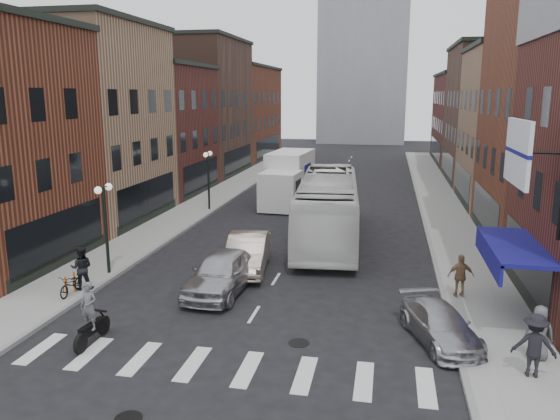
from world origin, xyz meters
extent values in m
plane|color=black|center=(0.00, 0.00, 0.00)|extent=(160.00, 160.00, 0.00)
cube|color=gray|center=(-8.50, 22.00, 0.07)|extent=(3.00, 74.00, 0.15)
cube|color=gray|center=(8.50, 22.00, 0.07)|extent=(3.00, 74.00, 0.15)
cube|color=gray|center=(-7.00, 22.00, 0.00)|extent=(0.20, 74.00, 0.16)
cube|color=gray|center=(7.00, 22.00, 0.00)|extent=(0.20, 74.00, 0.16)
cube|color=silver|center=(0.00, -3.00, 0.00)|extent=(12.00, 2.20, 0.01)
cube|color=black|center=(-10.02, 4.50, 1.60)|extent=(0.08, 7.20, 2.20)
cube|color=#A47B5B|center=(-15.00, 14.00, 6.00)|extent=(10.00, 10.00, 12.00)
cube|color=black|center=(-10.02, 14.00, 1.60)|extent=(0.08, 8.00, 2.20)
cube|color=black|center=(-15.00, 14.00, 12.15)|extent=(10.30, 10.20, 0.30)
cube|color=#4F231C|center=(-15.00, 24.00, 5.00)|extent=(10.00, 10.00, 10.00)
cube|color=black|center=(-10.02, 24.00, 1.60)|extent=(0.08, 8.00, 2.20)
cube|color=black|center=(-15.00, 24.00, 10.15)|extent=(10.30, 10.20, 0.30)
cube|color=#482E24|center=(-15.00, 35.00, 6.50)|extent=(10.00, 12.00, 13.00)
cube|color=black|center=(-10.02, 35.00, 1.60)|extent=(0.08, 9.60, 2.20)
cube|color=black|center=(-15.00, 35.00, 13.15)|extent=(10.30, 12.20, 0.30)
cube|color=brown|center=(-15.00, 49.00, 5.50)|extent=(10.00, 16.00, 11.00)
cube|color=black|center=(-10.02, 49.00, 1.60)|extent=(0.08, 12.80, 2.20)
cube|color=black|center=(-15.00, 49.00, 11.15)|extent=(10.30, 16.20, 0.30)
cube|color=black|center=(10.02, 4.50, 1.60)|extent=(0.08, 7.20, 2.20)
cube|color=black|center=(10.02, 14.00, 1.60)|extent=(0.08, 8.00, 2.20)
cube|color=#A47B5B|center=(15.00, 24.00, 5.50)|extent=(10.00, 10.00, 11.00)
cube|color=black|center=(10.02, 24.00, 1.60)|extent=(0.08, 8.00, 2.20)
cube|color=black|center=(15.00, 24.00, 11.15)|extent=(10.30, 10.20, 0.30)
cube|color=#482E24|center=(15.00, 35.00, 6.00)|extent=(10.00, 12.00, 12.00)
cube|color=black|center=(10.02, 35.00, 1.60)|extent=(0.08, 9.60, 2.20)
cube|color=black|center=(15.00, 35.00, 12.15)|extent=(10.30, 12.20, 0.30)
cube|color=#4F231C|center=(15.00, 49.00, 5.00)|extent=(10.00, 16.00, 10.00)
cube|color=black|center=(10.02, 49.00, 1.60)|extent=(0.08, 12.80, 2.20)
cube|color=black|center=(15.00, 49.00, 10.15)|extent=(10.30, 16.20, 0.30)
cube|color=navy|center=(9.10, 2.50, 2.70)|extent=(1.80, 5.00, 0.15)
cube|color=navy|center=(8.25, 2.50, 2.35)|extent=(0.10, 5.00, 0.70)
cylinder|color=black|center=(9.20, 0.50, 6.20)|extent=(1.40, 0.08, 0.08)
cube|color=silver|center=(8.50, 0.50, 6.20)|extent=(0.12, 3.00, 2.00)
cylinder|color=black|center=(-7.40, 4.00, 2.00)|extent=(0.14, 0.14, 4.00)
cylinder|color=black|center=(-7.40, 4.00, 4.00)|extent=(0.06, 0.90, 0.06)
sphere|color=white|center=(-7.40, 3.55, 3.95)|extent=(0.32, 0.32, 0.32)
sphere|color=white|center=(-7.40, 4.45, 3.95)|extent=(0.32, 0.32, 0.32)
cylinder|color=black|center=(-7.40, 18.00, 2.00)|extent=(0.14, 0.14, 4.00)
cylinder|color=black|center=(-7.40, 18.00, 4.00)|extent=(0.06, 0.90, 0.06)
sphere|color=white|center=(-7.40, 17.55, 3.95)|extent=(0.32, 0.32, 0.32)
sphere|color=white|center=(-7.40, 18.45, 3.95)|extent=(0.32, 0.32, 0.32)
cylinder|color=#D8590C|center=(-7.60, 1.00, 0.55)|extent=(0.08, 0.08, 0.80)
cylinder|color=#D8590C|center=(-7.60, 1.60, 0.55)|extent=(0.08, 0.08, 0.80)
cube|color=silver|center=(-2.57, 18.89, 1.42)|extent=(2.70, 2.90, 2.63)
cube|color=black|center=(-2.57, 18.89, 1.68)|extent=(2.66, 1.64, 1.16)
cube|color=silver|center=(-2.57, 22.89, 2.21)|extent=(2.99, 5.63, 3.05)
cube|color=navy|center=(-2.57, 22.89, 2.21)|extent=(2.81, 2.28, 1.26)
cube|color=black|center=(-2.57, 22.67, 0.47)|extent=(2.77, 6.97, 0.37)
cylinder|color=black|center=(-3.77, 19.10, 0.47)|extent=(0.29, 0.95, 0.95)
cylinder|color=black|center=(-1.36, 19.10, 0.47)|extent=(0.29, 0.95, 0.95)
cylinder|color=black|center=(-3.77, 22.67, 0.47)|extent=(0.29, 0.95, 0.95)
cylinder|color=black|center=(-1.36, 22.67, 0.47)|extent=(0.29, 0.95, 0.95)
cylinder|color=black|center=(-3.77, 24.78, 0.47)|extent=(0.29, 0.95, 0.95)
cylinder|color=black|center=(-1.36, 24.78, 0.47)|extent=(0.29, 0.95, 0.95)
cylinder|color=black|center=(-4.58, -1.58, 0.31)|extent=(0.13, 0.63, 0.63)
cylinder|color=black|center=(-4.58, -3.01, 0.31)|extent=(0.13, 0.63, 0.63)
cube|color=black|center=(-4.58, -2.29, 0.52)|extent=(0.35, 1.16, 0.33)
cube|color=black|center=(-4.58, -1.77, 0.91)|extent=(0.53, 0.11, 0.06)
imported|color=slate|center=(-4.58, -2.39, 1.31)|extent=(0.61, 0.43, 1.57)
imported|color=silver|center=(1.47, 12.05, 1.83)|extent=(4.11, 13.36, 3.67)
imported|color=#B2B1B6|center=(-1.84, 3.00, 0.85)|extent=(2.29, 5.11, 1.71)
imported|color=beige|center=(-1.54, 6.00, 0.82)|extent=(2.36, 5.17, 1.64)
imported|color=#AAABAF|center=(6.50, 0.00, 0.59)|extent=(2.89, 4.36, 1.17)
imported|color=black|center=(-7.50, 1.23, 0.56)|extent=(0.59, 1.59, 0.83)
imported|color=black|center=(-7.40, 1.87, 1.05)|extent=(0.99, 0.76, 1.79)
imported|color=black|center=(8.84, -2.03, 1.07)|extent=(1.27, 0.77, 1.85)
imported|color=olive|center=(7.58, 3.98, 1.00)|extent=(1.06, 0.62, 1.71)
imported|color=#525559|center=(9.24, -0.94, 0.99)|extent=(0.88, 0.64, 1.67)
camera|label=1|loc=(4.61, -17.27, 7.95)|focal=35.00mm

